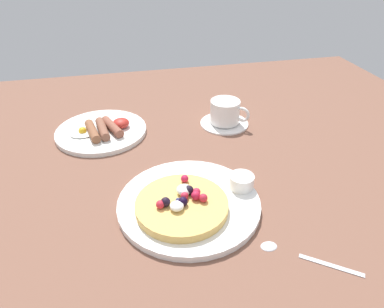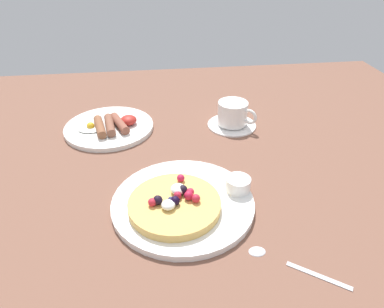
{
  "view_description": "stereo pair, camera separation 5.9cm",
  "coord_description": "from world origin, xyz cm",
  "px_view_note": "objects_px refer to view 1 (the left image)",
  "views": [
    {
      "loc": [
        -10.35,
        -58.05,
        44.54
      ],
      "look_at": [
        3.22,
        2.67,
        4.0
      ],
      "focal_mm": 32.38,
      "sensor_mm": 36.0,
      "label": 1
    },
    {
      "loc": [
        -4.58,
        -59.05,
        44.54
      ],
      "look_at": [
        3.22,
        2.67,
        4.0
      ],
      "focal_mm": 32.38,
      "sensor_mm": 36.0,
      "label": 2
    }
  ],
  "objects_px": {
    "breakfast_plate": "(101,131)",
    "coffee_cup": "(226,111)",
    "syrup_ramekin": "(242,181)",
    "teaspoon": "(292,253)",
    "pancake_plate": "(188,203)",
    "coffee_saucer": "(224,123)"
  },
  "relations": [
    {
      "from": "pancake_plate",
      "to": "coffee_cup",
      "type": "relative_size",
      "value": 2.89
    },
    {
      "from": "syrup_ramekin",
      "to": "breakfast_plate",
      "type": "distance_m",
      "value": 0.41
    },
    {
      "from": "breakfast_plate",
      "to": "coffee_cup",
      "type": "distance_m",
      "value": 0.33
    },
    {
      "from": "coffee_saucer",
      "to": "coffee_cup",
      "type": "xyz_separation_m",
      "value": [
        0.0,
        -0.0,
        0.04
      ]
    },
    {
      "from": "coffee_saucer",
      "to": "teaspoon",
      "type": "bearing_deg",
      "value": -93.01
    },
    {
      "from": "coffee_saucer",
      "to": "coffee_cup",
      "type": "relative_size",
      "value": 1.38
    },
    {
      "from": "teaspoon",
      "to": "coffee_cup",
      "type": "bearing_deg",
      "value": 86.83
    },
    {
      "from": "breakfast_plate",
      "to": "teaspoon",
      "type": "bearing_deg",
      "value": -57.51
    },
    {
      "from": "coffee_cup",
      "to": "syrup_ramekin",
      "type": "bearing_deg",
      "value": -100.87
    },
    {
      "from": "coffee_saucer",
      "to": "coffee_cup",
      "type": "bearing_deg",
      "value": -42.5
    },
    {
      "from": "coffee_cup",
      "to": "teaspoon",
      "type": "relative_size",
      "value": 0.69
    },
    {
      "from": "breakfast_plate",
      "to": "coffee_cup",
      "type": "xyz_separation_m",
      "value": [
        0.33,
        -0.02,
        0.03
      ]
    },
    {
      "from": "breakfast_plate",
      "to": "syrup_ramekin",
      "type": "bearing_deg",
      "value": -48.34
    },
    {
      "from": "pancake_plate",
      "to": "coffee_cup",
      "type": "distance_m",
      "value": 0.35
    },
    {
      "from": "coffee_cup",
      "to": "pancake_plate",
      "type": "bearing_deg",
      "value": -118.81
    },
    {
      "from": "pancake_plate",
      "to": "coffee_saucer",
      "type": "bearing_deg",
      "value": 61.46
    },
    {
      "from": "breakfast_plate",
      "to": "pancake_plate",
      "type": "bearing_deg",
      "value": -63.64
    },
    {
      "from": "pancake_plate",
      "to": "syrup_ramekin",
      "type": "bearing_deg",
      "value": 8.99
    },
    {
      "from": "pancake_plate",
      "to": "breakfast_plate",
      "type": "height_order",
      "value": "pancake_plate"
    },
    {
      "from": "syrup_ramekin",
      "to": "teaspoon",
      "type": "height_order",
      "value": "syrup_ramekin"
    },
    {
      "from": "pancake_plate",
      "to": "coffee_saucer",
      "type": "relative_size",
      "value": 2.09
    },
    {
      "from": "syrup_ramekin",
      "to": "coffee_cup",
      "type": "bearing_deg",
      "value": 79.13
    }
  ]
}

